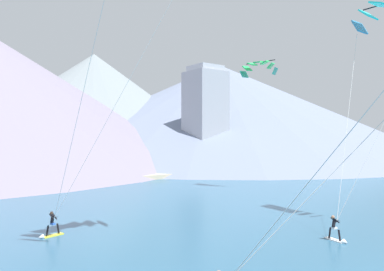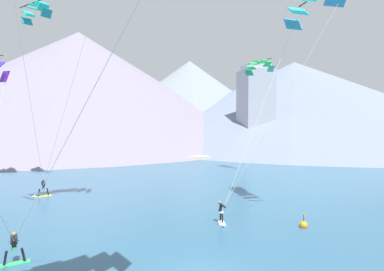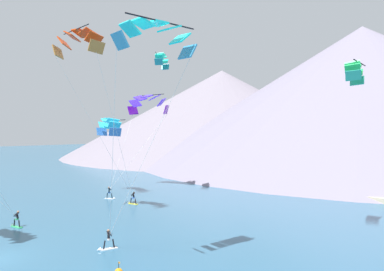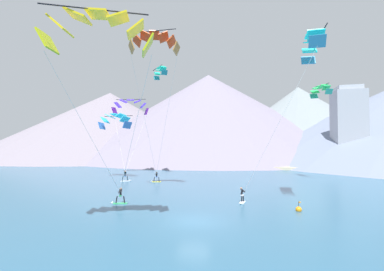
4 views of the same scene
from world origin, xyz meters
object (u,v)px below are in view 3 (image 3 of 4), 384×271
(kitesurfer_mid_center, at_px, (106,244))
(parafoil_kite_distant_high_outer, at_px, (162,59))
(parafoil_kite_near_trail, at_px, (148,103))
(parafoil_kite_distant_mid_solo, at_px, (354,70))
(parafoil_kite_near_lead, at_px, (79,42))
(kitesurfer_near_lead, at_px, (132,200))
(parafoil_kite_mid_center, at_px, (156,35))
(parafoil_kite_distant_low_drift, at_px, (109,125))
(kitesurfer_near_trail, at_px, (111,195))
(kitesurfer_far_left, at_px, (16,222))

(kitesurfer_mid_center, height_order, parafoil_kite_distant_high_outer, parafoil_kite_distant_high_outer)
(parafoil_kite_near_trail, xyz_separation_m, parafoil_kite_distant_mid_solo, (36.04, -2.86, 0.93))
(parafoil_kite_near_lead, bearing_deg, kitesurfer_near_lead, 110.37)
(parafoil_kite_near_trail, bearing_deg, kitesurfer_near_lead, -45.10)
(parafoil_kite_mid_center, xyz_separation_m, parafoil_kite_distant_low_drift, (-29.86, 13.58, -5.74))
(parafoil_kite_mid_center, relative_size, parafoil_kite_distant_mid_solo, 3.35)
(kitesurfer_near_lead, distance_m, parafoil_kite_near_trail, 19.15)
(parafoil_kite_mid_center, xyz_separation_m, parafoil_kite_distant_high_outer, (-23.20, 18.42, 3.89))
(kitesurfer_near_lead, height_order, kitesurfer_near_trail, kitesurfer_near_trail)
(parafoil_kite_near_lead, distance_m, parafoil_kite_distant_low_drift, 17.93)
(parafoil_kite_distant_high_outer, bearing_deg, parafoil_kite_mid_center, -38.45)
(kitesurfer_near_trail, relative_size, parafoil_kite_distant_low_drift, 0.29)
(kitesurfer_mid_center, distance_m, kitesurfer_far_left, 13.03)
(kitesurfer_near_trail, bearing_deg, kitesurfer_mid_center, -30.91)
(parafoil_kite_mid_center, relative_size, parafoil_kite_distant_low_drift, 2.49)
(kitesurfer_far_left, relative_size, parafoil_kite_near_lead, 0.09)
(kitesurfer_near_trail, distance_m, kitesurfer_mid_center, 22.83)
(parafoil_kite_mid_center, bearing_deg, kitesurfer_near_trail, 155.99)
(parafoil_kite_distant_mid_solo, bearing_deg, kitesurfer_mid_center, -123.47)
(kitesurfer_near_trail, relative_size, parafoil_kite_near_lead, 0.09)
(parafoil_kite_near_lead, height_order, parafoil_kite_distant_low_drift, parafoil_kite_near_lead)
(kitesurfer_near_trail, distance_m, parafoil_kite_distant_low_drift, 10.66)
(parafoil_kite_distant_mid_solo, bearing_deg, kitesurfer_far_left, -138.86)
(kitesurfer_near_trail, xyz_separation_m, parafoil_kite_near_lead, (8.39, -8.66, 18.99))
(kitesurfer_mid_center, bearing_deg, parafoil_kite_distant_mid_solo, 56.53)
(parafoil_kite_distant_low_drift, bearing_deg, kitesurfer_near_lead, -9.55)
(kitesurfer_near_lead, relative_size, parafoil_kite_near_lead, 0.09)
(parafoil_kite_mid_center, bearing_deg, parafoil_kite_distant_low_drift, 155.54)
(kitesurfer_near_trail, height_order, parafoil_kite_distant_mid_solo, parafoil_kite_distant_mid_solo)
(kitesurfer_near_trail, relative_size, kitesurfer_far_left, 1.03)
(kitesurfer_far_left, bearing_deg, parafoil_kite_distant_high_outer, 99.21)
(parafoil_kite_distant_low_drift, bearing_deg, parafoil_kite_near_lead, -41.83)
(parafoil_kite_near_lead, xyz_separation_m, parafoil_kite_distant_high_outer, (-4.91, 15.20, 0.67))
(parafoil_kite_near_trail, bearing_deg, parafoil_kite_distant_low_drift, -82.49)
(parafoil_kite_distant_high_outer, bearing_deg, kitesurfer_mid_center, -48.58)
(kitesurfer_near_lead, height_order, parafoil_kite_near_trail, parafoil_kite_near_trail)
(kitesurfer_near_trail, height_order, parafoil_kite_distant_low_drift, parafoil_kite_distant_low_drift)
(kitesurfer_near_lead, distance_m, parafoil_kite_distant_high_outer, 20.77)
(parafoil_kite_near_lead, relative_size, parafoil_kite_mid_center, 1.23)
(parafoil_kite_distant_high_outer, bearing_deg, kitesurfer_near_lead, -75.74)
(parafoil_kite_near_lead, xyz_separation_m, parafoil_kite_near_trail, (-12.62, 18.29, -5.16))
(parafoil_kite_mid_center, distance_m, parafoil_kite_distant_mid_solo, 19.38)
(parafoil_kite_distant_high_outer, distance_m, parafoil_kite_distant_mid_solo, 28.76)
(kitesurfer_far_left, height_order, parafoil_kite_distant_mid_solo, parafoil_kite_distant_mid_solo)
(kitesurfer_near_lead, distance_m, kitesurfer_mid_center, 18.87)
(parafoil_kite_near_trail, bearing_deg, kitesurfer_far_left, -65.53)
(kitesurfer_near_lead, xyz_separation_m, kitesurfer_mid_center, (14.53, -12.04, -0.01))
(parafoil_kite_distant_high_outer, height_order, parafoil_kite_distant_low_drift, parafoil_kite_distant_high_outer)
(parafoil_kite_near_lead, xyz_separation_m, parafoil_kite_mid_center, (18.29, -3.23, -3.22))
(kitesurfer_near_lead, height_order, parafoil_kite_near_lead, parafoil_kite_near_lead)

